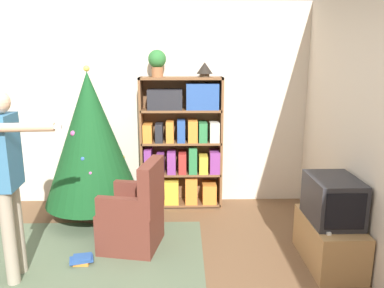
{
  "coord_description": "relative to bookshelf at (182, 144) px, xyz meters",
  "views": [
    {
      "loc": [
        0.4,
        -2.81,
        1.91
      ],
      "look_at": [
        0.49,
        0.92,
        1.05
      ],
      "focal_mm": 35.0,
      "sensor_mm": 36.0,
      "label": 1
    }
  ],
  "objects": [
    {
      "name": "table_lamp",
      "position": [
        0.28,
        0.01,
        0.95
      ],
      "size": [
        0.2,
        0.2,
        0.18
      ],
      "color": "#473828",
      "rests_on": "bookshelf"
    },
    {
      "name": "book_pile_by_chair",
      "position": [
        -0.95,
        -1.46,
        -0.78
      ],
      "size": [
        0.24,
        0.17,
        0.08
      ],
      "color": "orange",
      "rests_on": "ground_plane"
    },
    {
      "name": "armchair",
      "position": [
        -0.49,
        -1.12,
        -0.51
      ],
      "size": [
        0.67,
        0.66,
        0.92
      ],
      "rotation": [
        0.0,
        0.0,
        -1.76
      ],
      "color": "brown",
      "rests_on": "ground_plane"
    },
    {
      "name": "book_pile_near_tree",
      "position": [
        -0.59,
        -0.74,
        -0.79
      ],
      "size": [
        0.2,
        0.15,
        0.09
      ],
      "color": "#5B899E",
      "rests_on": "ground_plane"
    },
    {
      "name": "area_rug",
      "position": [
        -1.0,
        -1.38,
        -0.82
      ],
      "size": [
        2.41,
        1.66,
        0.01
      ],
      "color": "#56664C",
      "rests_on": "ground_plane"
    },
    {
      "name": "christmas_tree",
      "position": [
        -1.07,
        -0.39,
        0.16
      ],
      "size": [
        1.13,
        1.13,
        1.83
      ],
      "color": "#4C3323",
      "rests_on": "ground_plane"
    },
    {
      "name": "wall_back",
      "position": [
        -0.38,
        0.23,
        0.47
      ],
      "size": [
        8.0,
        0.1,
        2.6
      ],
      "color": "beige",
      "rests_on": "ground_plane"
    },
    {
      "name": "potted_plant",
      "position": [
        -0.3,
        0.01,
        1.04
      ],
      "size": [
        0.22,
        0.22,
        0.33
      ],
      "color": "#935B38",
      "rests_on": "bookshelf"
    },
    {
      "name": "television",
      "position": [
        1.38,
        -1.48,
        -0.19
      ],
      "size": [
        0.42,
        0.57,
        0.41
      ],
      "color": "#28282D",
      "rests_on": "tv_stand"
    },
    {
      "name": "game_remote",
      "position": [
        1.25,
        -1.72,
        -0.38
      ],
      "size": [
        0.04,
        0.12,
        0.02
      ],
      "color": "white",
      "rests_on": "tv_stand"
    },
    {
      "name": "tv_stand",
      "position": [
        1.38,
        -1.48,
        -0.61
      ],
      "size": [
        0.44,
        0.82,
        0.43
      ],
      "color": "tan",
      "rests_on": "ground_plane"
    },
    {
      "name": "standing_person",
      "position": [
        -1.46,
        -1.65,
        0.16
      ],
      "size": [
        0.65,
        0.47,
        1.66
      ],
      "rotation": [
        0.0,
        0.0,
        -1.51
      ],
      "color": "#9E937F",
      "rests_on": "ground_plane"
    },
    {
      "name": "bookshelf",
      "position": [
        0.0,
        0.0,
        0.0
      ],
      "size": [
        1.04,
        0.3,
        1.68
      ],
      "color": "brown",
      "rests_on": "ground_plane"
    }
  ]
}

